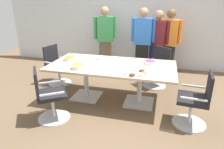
# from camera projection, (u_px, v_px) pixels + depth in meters

# --- Properties ---
(ground_plane) EXTENTS (10.00, 10.00, 0.01)m
(ground_plane) POSITION_uv_depth(u_px,v_px,m) (112.00, 100.00, 4.16)
(ground_plane) COLOR brown
(back_wall) EXTENTS (8.00, 0.10, 2.80)m
(back_wall) POSITION_uv_depth(u_px,v_px,m) (133.00, 18.00, 5.83)
(back_wall) COLOR silver
(back_wall) RESTS_ON ground
(conference_table) EXTENTS (2.40, 1.20, 0.75)m
(conference_table) POSITION_uv_depth(u_px,v_px,m) (112.00, 71.00, 3.93)
(conference_table) COLOR #CCB793
(conference_table) RESTS_ON ground
(office_chair_0) EXTENTS (0.59, 0.59, 0.91)m
(office_chair_0) POSITION_uv_depth(u_px,v_px,m) (196.00, 103.00, 3.19)
(office_chair_0) COLOR silver
(office_chair_0) RESTS_ON ground
(office_chair_1) EXTENTS (0.76, 0.76, 0.91)m
(office_chair_1) POSITION_uv_depth(u_px,v_px,m) (157.00, 69.00, 4.68)
(office_chair_1) COLOR silver
(office_chair_1) RESTS_ON ground
(office_chair_2) EXTENTS (0.66, 0.66, 0.91)m
(office_chair_2) POSITION_uv_depth(u_px,v_px,m) (57.00, 67.00, 4.84)
(office_chair_2) COLOR silver
(office_chair_2) RESTS_ON ground
(office_chair_3) EXTENTS (0.75, 0.75, 0.91)m
(office_chair_3) POSITION_uv_depth(u_px,v_px,m) (49.00, 98.00, 3.35)
(office_chair_3) COLOR silver
(office_chair_3) RESTS_ON ground
(person_standing_0) EXTENTS (0.59, 0.37, 1.75)m
(person_standing_0) POSITION_uv_depth(u_px,v_px,m) (105.00, 38.00, 5.56)
(person_standing_0) COLOR brown
(person_standing_0) RESTS_ON ground
(person_standing_1) EXTENTS (0.61, 0.23, 1.74)m
(person_standing_1) POSITION_uv_depth(u_px,v_px,m) (142.00, 41.00, 5.23)
(person_standing_1) COLOR black
(person_standing_1) RESTS_ON ground
(person_standing_2) EXTENTS (0.60, 0.36, 1.68)m
(person_standing_2) POSITION_uv_depth(u_px,v_px,m) (157.00, 43.00, 5.24)
(person_standing_2) COLOR #232842
(person_standing_2) RESTS_ON ground
(person_standing_3) EXTENTS (0.60, 0.35, 1.71)m
(person_standing_3) POSITION_uv_depth(u_px,v_px,m) (169.00, 42.00, 5.17)
(person_standing_3) COLOR black
(person_standing_3) RESTS_ON ground
(snack_bowl_chips_yellow) EXTENTS (0.24, 0.24, 0.10)m
(snack_bowl_chips_yellow) POSITION_uv_depth(u_px,v_px,m) (78.00, 66.00, 3.66)
(snack_bowl_chips_yellow) COLOR white
(snack_bowl_chips_yellow) RESTS_ON conference_table
(snack_bowl_pretzels) EXTENTS (0.24, 0.24, 0.08)m
(snack_bowl_pretzels) POSITION_uv_depth(u_px,v_px,m) (70.00, 58.00, 4.18)
(snack_bowl_pretzels) COLOR beige
(snack_bowl_pretzels) RESTS_ON conference_table
(snack_bowl_candy_mix) EXTENTS (0.21, 0.21, 0.09)m
(snack_bowl_candy_mix) POSITION_uv_depth(u_px,v_px,m) (150.00, 62.00, 3.91)
(snack_bowl_candy_mix) COLOR white
(snack_bowl_candy_mix) RESTS_ON conference_table
(donut_platter) EXTENTS (0.38, 0.37, 0.04)m
(donut_platter) POSITION_uv_depth(u_px,v_px,m) (136.00, 73.00, 3.42)
(donut_platter) COLOR white
(donut_platter) RESTS_ON conference_table
(plate_stack) EXTENTS (0.18, 0.18, 0.04)m
(plate_stack) POSITION_uv_depth(u_px,v_px,m) (100.00, 58.00, 4.24)
(plate_stack) COLOR white
(plate_stack) RESTS_ON conference_table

